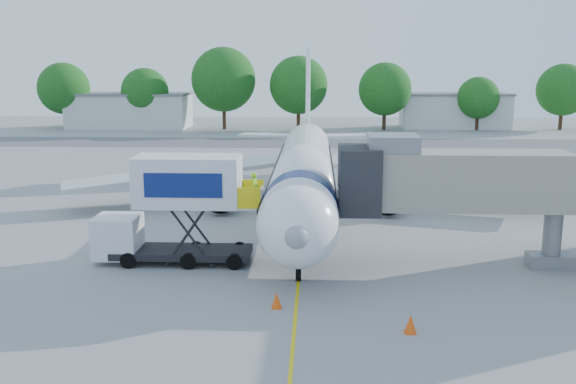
{
  "coord_description": "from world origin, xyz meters",
  "views": [
    {
      "loc": [
        0.78,
        -38.16,
        10.12
      ],
      "look_at": [
        -0.71,
        -4.42,
        3.2
      ],
      "focal_mm": 40.0,
      "sensor_mm": 36.0,
      "label": 1
    }
  ],
  "objects_px": {
    "catering_hiloader": "(176,210)",
    "ground_tug": "(332,354)",
    "aircraft": "(304,170)",
    "jet_bridge": "(463,181)"
  },
  "relations": [
    {
      "from": "aircraft",
      "to": "jet_bridge",
      "type": "distance_m",
      "value": 13.77
    },
    {
      "from": "jet_bridge",
      "to": "ground_tug",
      "type": "xyz_separation_m",
      "value": [
        -6.63,
        -11.56,
        -3.68
      ]
    },
    {
      "from": "aircraft",
      "to": "jet_bridge",
      "type": "bearing_deg",
      "value": -54.3
    },
    {
      "from": "catering_hiloader",
      "to": "ground_tug",
      "type": "bearing_deg",
      "value": -56.53
    },
    {
      "from": "aircraft",
      "to": "ground_tug",
      "type": "distance_m",
      "value": 22.84
    },
    {
      "from": "aircraft",
      "to": "ground_tug",
      "type": "relative_size",
      "value": 11.33
    },
    {
      "from": "ground_tug",
      "to": "jet_bridge",
      "type": "bearing_deg",
      "value": 53.12
    },
    {
      "from": "jet_bridge",
      "to": "catering_hiloader",
      "type": "bearing_deg",
      "value": -179.99
    },
    {
      "from": "catering_hiloader",
      "to": "ground_tug",
      "type": "xyz_separation_m",
      "value": [
        7.64,
        -11.56,
        -2.09
      ]
    },
    {
      "from": "jet_bridge",
      "to": "catering_hiloader",
      "type": "distance_m",
      "value": 14.35
    }
  ]
}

